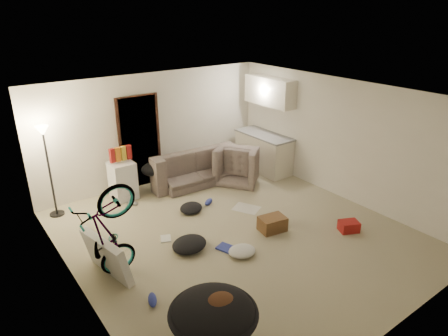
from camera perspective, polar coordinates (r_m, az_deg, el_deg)
floor at (r=7.33m, az=1.68°, el=-9.38°), size 5.50×6.00×0.02m
ceiling at (r=6.37m, az=1.94°, el=10.27°), size 5.50×6.00×0.02m
wall_back at (r=9.17m, az=-9.96°, el=5.58°), size 5.50×0.02×2.50m
wall_front at (r=5.02m, az=23.94°, el=-10.88°), size 5.50×0.02×2.50m
wall_left at (r=5.64m, az=-21.00°, el=-6.64°), size 0.02×6.00×2.50m
wall_right at (r=8.64m, az=16.39°, el=3.95°), size 0.02×6.00×2.50m
doorway at (r=9.04m, az=-12.00°, el=3.65°), size 0.85×0.10×2.04m
door_trim at (r=9.01m, az=-11.92°, el=3.60°), size 0.97×0.04×2.10m
floor_lamp at (r=8.08m, az=-24.06°, el=2.07°), size 0.28×0.28×1.81m
kitchen_counter at (r=9.93m, az=5.64°, el=2.20°), size 0.60×1.50×0.88m
counter_top at (r=9.79m, az=5.74°, el=4.73°), size 0.64×1.54×0.04m
kitchen_uppers at (r=9.61m, az=6.57°, el=10.85°), size 0.38×1.40×0.65m
sofa at (r=9.29m, az=-4.71°, el=-0.13°), size 2.12×0.94×0.61m
armchair at (r=9.39m, az=2.33°, el=0.27°), size 1.26×1.29×0.63m
bicycle at (r=6.21m, az=-15.98°, el=-12.02°), size 1.63×0.73×0.94m
mini_fridge at (r=8.67m, az=-14.25°, el=-1.74°), size 0.49×0.49×0.81m
snack_box_0 at (r=8.39m, az=-15.69°, el=1.69°), size 0.11×0.09×0.30m
snack_box_1 at (r=8.43m, az=-14.93°, el=1.87°), size 0.11×0.08×0.30m
snack_box_2 at (r=8.47m, az=-14.19°, el=2.04°), size 0.11×0.09×0.30m
snack_box_3 at (r=8.52m, az=-13.45°, el=2.22°), size 0.10×0.08×0.30m
saucer_chair at (r=4.96m, az=-1.53°, el=-20.85°), size 1.06×1.06×0.75m
hoodie at (r=4.82m, az=-0.82°, el=-18.99°), size 0.49×0.41×0.22m
sofa_drape at (r=8.78m, az=-10.02°, el=-0.11°), size 0.60×0.50×0.28m
tv_box at (r=6.38m, az=-16.40°, el=-12.04°), size 0.45×1.04×0.68m
drink_case_a at (r=7.40m, az=6.92°, el=-7.91°), size 0.52×0.41×0.27m
drink_case_b at (r=7.69m, az=17.40°, el=-7.94°), size 0.41×0.37×0.20m
juicer at (r=7.63m, az=7.23°, el=-7.22°), size 0.17×0.17×0.24m
newspaper at (r=8.16m, az=3.20°, el=-5.77°), size 0.58×0.63×0.01m
book_blue at (r=6.89m, az=0.34°, el=-11.37°), size 0.32×0.37×0.03m
book_white at (r=7.22m, az=-8.32°, el=-9.94°), size 0.26×0.29×0.02m
shoe_0 at (r=8.30m, az=-2.21°, el=-4.85°), size 0.30×0.24×0.10m
shoe_1 at (r=8.46m, az=-12.92°, el=-4.93°), size 0.23×0.27×0.10m
shoe_2 at (r=5.90m, az=-10.19°, el=-18.03°), size 0.22×0.32×0.11m
clothes_lump_a at (r=6.86m, az=-4.97°, el=-10.80°), size 0.71×0.64×0.20m
clothes_lump_b at (r=8.03m, az=-4.73°, el=-5.70°), size 0.66×0.64×0.15m
clothes_lump_c at (r=6.73m, az=2.59°, el=-11.77°), size 0.52×0.47×0.14m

